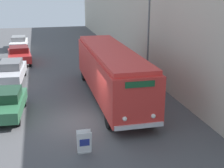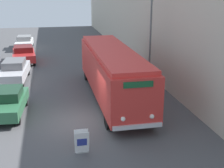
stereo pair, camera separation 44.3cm
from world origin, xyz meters
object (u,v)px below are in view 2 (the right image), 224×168
Objects in this scene: parked_car_mid at (15,71)px; parked_car_distant at (24,42)px; vintage_bus at (112,70)px; parked_car_far at (24,54)px; sign_board at (82,142)px; streetlamp at (151,17)px; parked_car_near at (7,102)px.

parked_car_mid reaches higher than parked_car_distant.
vintage_bus reaches higher than parked_car_distant.
parked_car_far is 1.02× the size of parked_car_distant.
sign_board is at bearing -83.54° from parked_car_far.
parked_car_far reaches higher than parked_car_distant.
vintage_bus is 1.48× the size of streetlamp.
parked_car_distant is (-0.35, 6.88, -0.05)m from parked_car_far.
parked_car_far is at bearing 91.23° from parked_car_mid.
parked_car_mid reaches higher than parked_car_far.
vintage_bus is 2.58× the size of parked_car_far.
vintage_bus is 12.62m from parked_car_far.
parked_car_near is 19.40m from parked_car_distant.
sign_board is at bearing -79.94° from parked_car_distant.
parked_car_distant reaches higher than sign_board.
sign_board is at bearing -49.39° from parked_car_near.
streetlamp is 1.75× the size of parked_car_far.
parked_car_far reaches higher than sign_board.
parked_car_near is at bearing -84.44° from parked_car_mid.
sign_board is 0.23× the size of parked_car_distant.
vintage_bus is 2.63× the size of parked_car_distant.
parked_car_mid is at bearing -97.39° from parked_car_far.
vintage_bus is at bearing 67.45° from sign_board.
parked_car_mid is 6.04m from parked_car_far.
parked_car_near is 0.96× the size of parked_car_distant.
parked_car_mid is 12.91m from parked_car_distant.
vintage_bus reaches higher than sign_board.
parked_car_far is at bearing -85.84° from parked_car_distant.
parked_car_distant is at bearing 88.27° from parked_car_far.
parked_car_mid reaches higher than parked_car_near.
streetlamp is at bearing 21.76° from vintage_bus.
sign_board is 6.02m from parked_car_near.
vintage_bus is 7.02m from sign_board.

